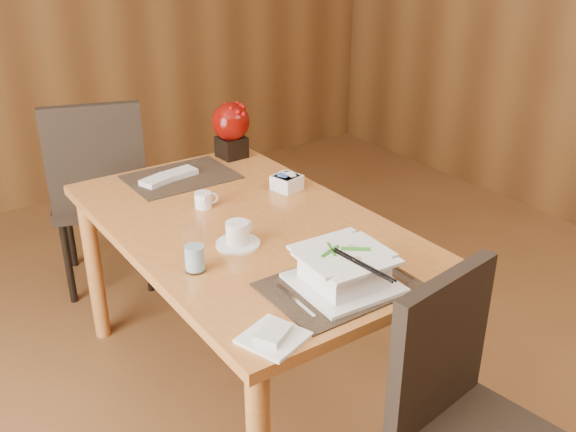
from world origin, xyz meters
TOP-DOWN VIEW (x-y plane):
  - dining_table at (0.00, 0.60)m, footprint 0.90×1.50m
  - placemat_near at (0.00, 0.05)m, footprint 0.45×0.33m
  - placemat_far at (0.00, 1.15)m, footprint 0.45×0.33m
  - soup_setting at (0.01, 0.04)m, footprint 0.30×0.30m
  - coffee_cup at (-0.12, 0.46)m, footprint 0.15×0.15m
  - water_glass at (-0.32, 0.39)m, footprint 0.08×0.08m
  - creamer_jug at (-0.07, 0.81)m, footprint 0.11×0.11m
  - sugar_caddy at (0.30, 0.78)m, footprint 0.12×0.12m
  - berry_decor at (0.32, 1.25)m, footprint 0.18×0.18m
  - napkins_far at (-0.05, 1.15)m, footprint 0.27×0.14m
  - bread_plate at (-0.32, -0.06)m, footprint 0.20×0.20m
  - near_chair at (0.11, -0.40)m, footprint 0.48×0.49m
  - far_chair at (-0.19, 1.69)m, footprint 0.60×0.60m

SIDE VIEW (x-z plane):
  - near_chair at x=0.11m, z-range 0.06..0.98m
  - far_chair at x=-0.19m, z-range 0.06..1.08m
  - dining_table at x=0.00m, z-range 0.28..1.03m
  - placemat_near at x=0.00m, z-range 0.75..0.76m
  - placemat_far at x=0.00m, z-range 0.75..0.76m
  - bread_plate at x=-0.32m, z-range 0.75..0.76m
  - napkins_far at x=-0.05m, z-range 0.76..0.78m
  - sugar_caddy at x=0.30m, z-range 0.75..0.81m
  - creamer_jug at x=-0.07m, z-range 0.75..0.81m
  - coffee_cup at x=-0.12m, z-range 0.74..0.83m
  - soup_setting at x=0.01m, z-range 0.75..0.87m
  - water_glass at x=-0.32m, z-range 0.75..0.91m
  - berry_decor at x=0.32m, z-range 0.77..1.03m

